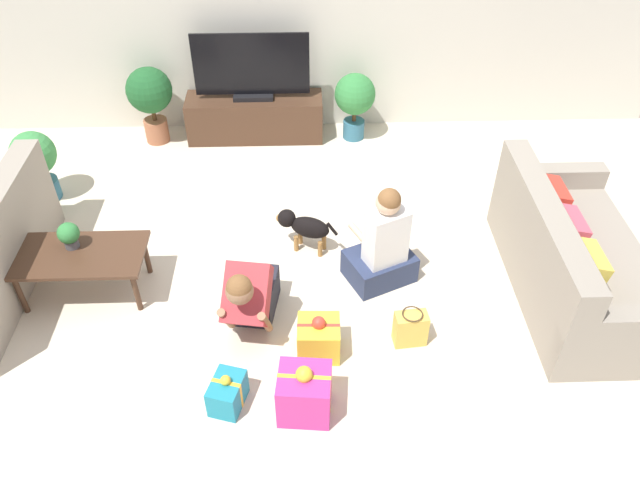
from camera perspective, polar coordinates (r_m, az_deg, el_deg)
ground_plane at (r=5.22m, az=-4.28°, el=-3.83°), size 16.00×16.00×0.00m
wall_back at (r=6.79m, az=-4.25°, el=20.18°), size 8.40×0.06×2.60m
sofa_right at (r=5.33m, az=22.04°, el=-1.80°), size 0.92×1.87×0.86m
coffee_table at (r=5.23m, az=-21.08°, el=-1.55°), size 1.01×0.55×0.41m
tv_console at (r=6.99m, az=-5.95°, el=11.08°), size 1.46×0.43×0.47m
tv at (r=6.74m, az=-6.28°, el=15.19°), size 1.20×0.20×0.71m
potted_plant_back_left at (r=6.97m, az=-15.27°, el=12.63°), size 0.48×0.48×0.85m
potted_plant_back_right at (r=6.84m, az=3.20°, el=12.80°), size 0.44×0.44×0.74m
potted_plant_corner_left at (r=6.45m, az=-24.60°, el=6.66°), size 0.42×0.42×0.71m
person_kneeling at (r=4.67m, az=-6.38°, el=-5.00°), size 0.42×0.77×0.75m
person_sitting at (r=5.03m, az=5.74°, el=-0.72°), size 0.64×0.60×0.93m
dog at (r=5.37m, az=-1.50°, el=1.29°), size 0.54×0.30×0.37m
gift_box_a at (r=4.59m, az=-0.12°, el=-8.93°), size 0.32×0.29×0.36m
gift_box_b at (r=4.37m, az=-8.46°, el=-13.65°), size 0.27×0.33×0.29m
gift_box_c at (r=4.25m, az=-1.43°, el=-13.80°), size 0.38×0.35×0.44m
gift_bag_a at (r=4.70m, az=8.28°, el=-7.99°), size 0.25×0.17×0.31m
tabletop_plant at (r=5.21m, az=-21.98°, el=0.46°), size 0.17×0.17×0.22m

